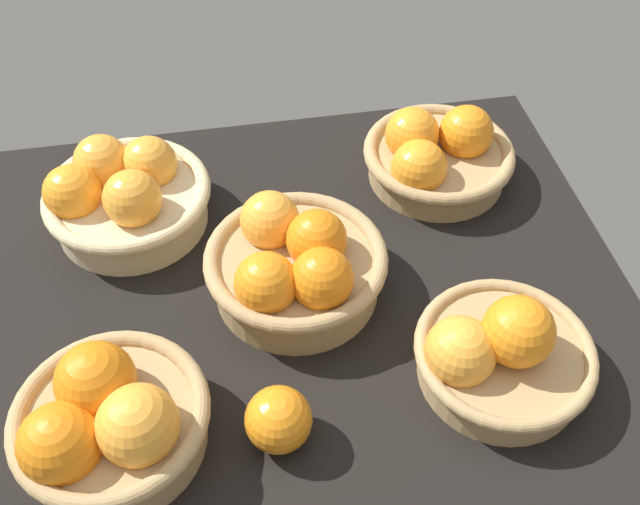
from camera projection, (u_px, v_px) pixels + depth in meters
The scene contains 7 objects.
market_tray at pixel (299, 305), 90.69cm from camera, with size 84.00×72.00×3.00cm, color black.
basket_far_left at pixel (124, 194), 95.31cm from camera, with size 22.26×22.26×11.45cm.
basket_far_right at pixel (436, 155), 101.74cm from camera, with size 21.57×21.57×10.55cm.
basket_near_left at pixel (108, 421), 72.47cm from camera, with size 20.55×20.55×12.09cm.
basket_center at pixel (294, 265), 86.59cm from camera, with size 22.44×22.44×11.58cm.
basket_near_right at pixel (498, 353), 78.97cm from camera, with size 20.21×20.21×11.98cm.
loose_orange_front_gap at pixel (278, 420), 74.20cm from camera, with size 7.16×7.16×7.16cm, color orange.
Camera 1 is at (-7.10, -55.40, 73.31)cm, focal length 40.10 mm.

